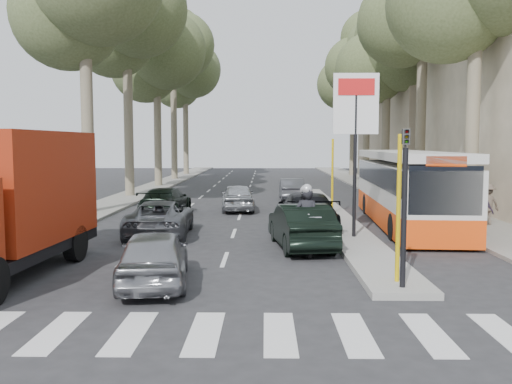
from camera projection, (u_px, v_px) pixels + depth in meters
ground at (255, 277)px, 13.38m from camera, size 120.00×120.00×0.00m
sidewalk_right at (383, 190)px, 38.13m from camera, size 3.20×70.00×0.12m
median_left at (157, 186)px, 41.40m from camera, size 2.40×64.00×0.12m
traffic_island at (332, 215)px, 24.28m from camera, size 1.50×26.00×0.16m
building_far at (443, 88)px, 46.28m from camera, size 11.00×20.00×16.00m
billboard at (355, 131)px, 17.98m from camera, size 1.50×12.10×5.60m
traffic_light_island at (405, 181)px, 11.62m from camera, size 0.16×0.41×3.60m
tree_l_b at (129, 14)px, 32.56m from camera, size 7.40×7.20×14.88m
tree_l_c at (158, 53)px, 40.62m from camera, size 7.40×7.20×13.71m
tree_l_d at (175, 49)px, 48.43m from camera, size 7.40×7.20×15.66m
tree_l_e at (186, 72)px, 56.49m from camera, size 7.40×7.20×14.49m
tree_r_c at (389, 53)px, 38.38m from camera, size 7.40×7.20×13.32m
tree_r_d at (369, 52)px, 46.22m from camera, size 7.40×7.20×14.88m
tree_r_e at (355, 73)px, 54.25m from camera, size 7.40×7.20×14.10m
silver_hatchback at (154, 257)px, 12.61m from camera, size 2.03×4.03×1.31m
dark_hatchback at (301, 226)px, 17.04m from camera, size 2.07×4.47×1.42m
queue_car_a at (160, 218)px, 19.36m from camera, size 2.38×4.70×1.27m
queue_car_b at (306, 212)px, 20.26m from camera, size 2.16×5.12×1.48m
queue_car_c at (238, 197)px, 26.59m from camera, size 1.89×4.04×1.34m
queue_car_d at (291, 189)px, 31.89m from camera, size 1.39×3.81×1.25m
queue_car_e at (165, 201)px, 24.88m from camera, size 1.96×4.49×1.29m
red_truck at (0, 200)px, 13.30m from camera, size 2.93×6.88×3.60m
city_bus at (406, 186)px, 21.82m from camera, size 3.11×11.52×3.00m
motorcycle at (306, 220)px, 16.52m from camera, size 0.89×2.45×2.08m
pedestrian_near at (476, 212)px, 17.88m from camera, size 1.18×1.08×1.85m
pedestrian_far at (487, 204)px, 21.11m from camera, size 1.14×0.70×1.63m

